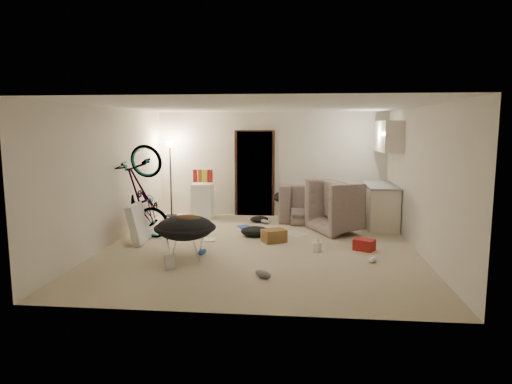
# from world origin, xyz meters

# --- Properties ---
(floor) EXTENTS (5.50, 6.00, 0.02)m
(floor) POSITION_xyz_m (0.00, 0.00, -0.01)
(floor) COLOR #BDB191
(floor) RESTS_ON ground
(ceiling) EXTENTS (5.50, 6.00, 0.02)m
(ceiling) POSITION_xyz_m (0.00, 0.00, 2.51)
(ceiling) COLOR white
(ceiling) RESTS_ON wall_back
(wall_back) EXTENTS (5.50, 0.02, 2.50)m
(wall_back) POSITION_xyz_m (0.00, 3.01, 1.25)
(wall_back) COLOR silver
(wall_back) RESTS_ON floor
(wall_front) EXTENTS (5.50, 0.02, 2.50)m
(wall_front) POSITION_xyz_m (0.00, -3.01, 1.25)
(wall_front) COLOR silver
(wall_front) RESTS_ON floor
(wall_left) EXTENTS (0.02, 6.00, 2.50)m
(wall_left) POSITION_xyz_m (-2.76, 0.00, 1.25)
(wall_left) COLOR silver
(wall_left) RESTS_ON floor
(wall_right) EXTENTS (0.02, 6.00, 2.50)m
(wall_right) POSITION_xyz_m (2.76, 0.00, 1.25)
(wall_right) COLOR silver
(wall_right) RESTS_ON floor
(doorway) EXTENTS (0.85, 0.10, 2.04)m
(doorway) POSITION_xyz_m (-0.40, 2.97, 1.02)
(doorway) COLOR black
(doorway) RESTS_ON floor
(door_trim) EXTENTS (0.97, 0.04, 2.10)m
(door_trim) POSITION_xyz_m (-0.40, 2.94, 1.02)
(door_trim) COLOR #321A11
(door_trim) RESTS_ON floor
(floor_lamp) EXTENTS (0.28, 0.28, 1.81)m
(floor_lamp) POSITION_xyz_m (-2.40, 2.65, 1.31)
(floor_lamp) COLOR black
(floor_lamp) RESTS_ON floor
(kitchen_counter) EXTENTS (0.60, 1.50, 0.88)m
(kitchen_counter) POSITION_xyz_m (2.43, 2.00, 0.44)
(kitchen_counter) COLOR silver
(kitchen_counter) RESTS_ON floor
(counter_top) EXTENTS (0.64, 1.54, 0.04)m
(counter_top) POSITION_xyz_m (2.43, 2.00, 0.90)
(counter_top) COLOR gray
(counter_top) RESTS_ON kitchen_counter
(kitchen_uppers) EXTENTS (0.38, 1.40, 0.65)m
(kitchen_uppers) POSITION_xyz_m (2.56, 2.00, 1.95)
(kitchen_uppers) COLOR silver
(kitchen_uppers) RESTS_ON wall_right
(sofa) EXTENTS (2.26, 1.01, 0.64)m
(sofa) POSITION_xyz_m (1.31, 2.45, 0.32)
(sofa) COLOR #353B34
(sofa) RESTS_ON floor
(armchair) EXTENTS (1.46, 1.53, 0.78)m
(armchair) POSITION_xyz_m (1.76, 1.52, 0.39)
(armchair) COLOR #353B34
(armchair) RESTS_ON floor
(bicycle) EXTENTS (1.96, 1.08, 1.07)m
(bicycle) POSITION_xyz_m (-2.30, 0.38, 0.49)
(bicycle) COLOR black
(bicycle) RESTS_ON floor
(book_asset) EXTENTS (0.29, 0.29, 0.02)m
(book_asset) POSITION_xyz_m (-1.30, -1.52, 0.01)
(book_asset) COLOR #A41C18
(book_asset) RESTS_ON floor
(mini_fridge) EXTENTS (0.49, 0.49, 0.81)m
(mini_fridge) POSITION_xyz_m (-1.61, 2.55, 0.41)
(mini_fridge) COLOR white
(mini_fridge) RESTS_ON floor
(snack_box_0) EXTENTS (0.11, 0.09, 0.30)m
(snack_box_0) POSITION_xyz_m (-1.78, 2.55, 1.00)
(snack_box_0) COLOR #A41C18
(snack_box_0) RESTS_ON mini_fridge
(snack_box_1) EXTENTS (0.11, 0.08, 0.30)m
(snack_box_1) POSITION_xyz_m (-1.66, 2.55, 1.00)
(snack_box_1) COLOR #C26518
(snack_box_1) RESTS_ON mini_fridge
(snack_box_2) EXTENTS (0.10, 0.07, 0.30)m
(snack_box_2) POSITION_xyz_m (-1.54, 2.55, 1.00)
(snack_box_2) COLOR gold
(snack_box_2) RESTS_ON mini_fridge
(snack_box_3) EXTENTS (0.11, 0.09, 0.30)m
(snack_box_3) POSITION_xyz_m (-1.42, 2.55, 1.00)
(snack_box_3) COLOR #A41C18
(snack_box_3) RESTS_ON mini_fridge
(saucer_chair) EXTENTS (1.01, 1.01, 0.72)m
(saucer_chair) POSITION_xyz_m (-1.15, -0.85, 0.42)
(saucer_chair) COLOR silver
(saucer_chair) RESTS_ON floor
(hoodie) EXTENTS (0.55, 0.49, 0.22)m
(hoodie) POSITION_xyz_m (-1.10, -0.88, 0.63)
(hoodie) COLOR #472D18
(hoodie) RESTS_ON saucer_chair
(sofa_drape) EXTENTS (0.65, 0.58, 0.28)m
(sofa_drape) POSITION_xyz_m (0.36, 2.45, 0.54)
(sofa_drape) COLOR black
(sofa_drape) RESTS_ON sofa
(tv_box) EXTENTS (0.35, 1.12, 0.74)m
(tv_box) POSITION_xyz_m (-2.30, 0.27, 0.37)
(tv_box) COLOR silver
(tv_box) RESTS_ON floor
(drink_case_a) EXTENTS (0.51, 0.47, 0.24)m
(drink_case_a) POSITION_xyz_m (0.23, 0.37, 0.12)
(drink_case_a) COLOR brown
(drink_case_a) RESTS_ON floor
(drink_case_b) EXTENTS (0.42, 0.38, 0.20)m
(drink_case_b) POSITION_xyz_m (1.84, -0.04, 0.10)
(drink_case_b) COLOR #A41C18
(drink_case_b) RESTS_ON floor
(juicer) EXTENTS (0.17, 0.17, 0.24)m
(juicer) POSITION_xyz_m (1.01, -0.22, 0.10)
(juicer) COLOR white
(juicer) RESTS_ON floor
(newspaper) EXTENTS (0.68, 0.69, 0.01)m
(newspaper) POSITION_xyz_m (0.59, 1.09, 0.00)
(newspaper) COLOR #BAB7AC
(newspaper) RESTS_ON floor
(book_blue) EXTENTS (0.35, 0.39, 0.03)m
(book_blue) POSITION_xyz_m (-0.47, 1.53, 0.02)
(book_blue) COLOR #2E53A9
(book_blue) RESTS_ON floor
(book_white) EXTENTS (0.25, 0.31, 0.03)m
(book_white) POSITION_xyz_m (-1.00, 0.37, 0.01)
(book_white) COLOR silver
(book_white) RESTS_ON floor
(shoe_1) EXTENTS (0.28, 0.27, 0.10)m
(shoe_1) POSITION_xyz_m (-0.07, 1.97, 0.05)
(shoe_1) COLOR slate
(shoe_1) RESTS_ON floor
(shoe_2) EXTENTS (0.17, 0.27, 0.09)m
(shoe_2) POSITION_xyz_m (-0.93, -0.60, 0.05)
(shoe_2) COLOR #2E53A9
(shoe_2) RESTS_ON floor
(shoe_3) EXTENTS (0.30, 0.28, 0.11)m
(shoe_3) POSITION_xyz_m (0.20, -1.69, 0.05)
(shoe_3) COLOR slate
(shoe_3) RESTS_ON floor
(shoe_4) EXTENTS (0.23, 0.26, 0.09)m
(shoe_4) POSITION_xyz_m (1.88, -0.77, 0.05)
(shoe_4) COLOR white
(shoe_4) RESTS_ON floor
(clothes_lump_a) EXTENTS (0.58, 0.50, 0.19)m
(clothes_lump_a) POSITION_xyz_m (-0.17, 0.83, 0.09)
(clothes_lump_a) COLOR black
(clothes_lump_a) RESTS_ON floor
(clothes_lump_b) EXTENTS (0.56, 0.54, 0.13)m
(clothes_lump_b) POSITION_xyz_m (-0.22, 2.18, 0.07)
(clothes_lump_b) COLOR black
(clothes_lump_b) RESTS_ON floor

